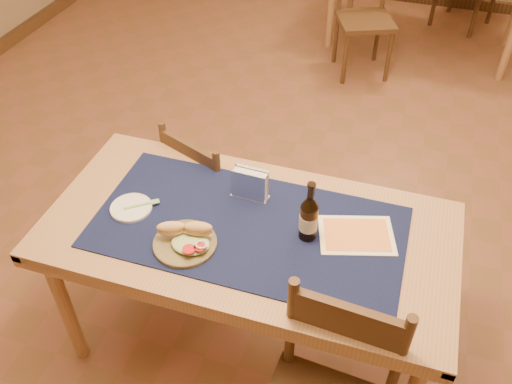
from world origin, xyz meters
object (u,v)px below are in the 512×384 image
(napkin_holder, at_px, (250,185))
(beer_bottle, at_px, (309,218))
(chair_main_far, at_px, (214,190))
(sandwich_plate, at_px, (186,240))
(main_table, at_px, (248,242))

(napkin_holder, bearing_deg, beer_bottle, -27.89)
(chair_main_far, height_order, napkin_holder, napkin_holder)
(sandwich_plate, height_order, napkin_holder, napkin_holder)
(beer_bottle, distance_m, napkin_holder, 0.31)
(sandwich_plate, distance_m, beer_bottle, 0.46)
(chair_main_far, distance_m, sandwich_plate, 0.74)
(main_table, xyz_separation_m, sandwich_plate, (-0.19, -0.16, 0.11))
(sandwich_plate, height_order, beer_bottle, beer_bottle)
(chair_main_far, xyz_separation_m, sandwich_plate, (0.15, -0.64, 0.34))
(main_table, bearing_deg, beer_bottle, 5.16)
(main_table, distance_m, sandwich_plate, 0.27)
(chair_main_far, bearing_deg, main_table, -54.33)
(beer_bottle, bearing_deg, sandwich_plate, -156.64)
(napkin_holder, bearing_deg, sandwich_plate, -113.57)
(main_table, height_order, sandwich_plate, sandwich_plate)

